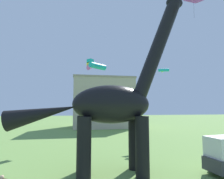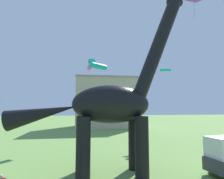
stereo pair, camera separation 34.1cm
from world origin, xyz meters
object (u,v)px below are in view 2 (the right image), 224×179
Objects in this scene: kite_high_left at (194,0)px; dinosaur_sculpture at (110,104)px; kite_near_low at (92,63)px; kite_apex at (142,118)px; kite_near_high at (165,70)px; kite_trailing at (97,67)px.

dinosaur_sculpture is at bearing 166.98° from kite_high_left.
dinosaur_sculpture is 18.93m from kite_near_low.
kite_near_high is (6.61, 6.24, 8.31)m from kite_apex.
kite_near_low is at bearing 91.19° from kite_trailing.
kite_near_low is at bearing 113.56° from kite_high_left.
kite_trailing is 10.41m from kite_near_low.
kite_high_left reaches higher than kite_near_high.
dinosaur_sculpture reaches higher than kite_near_high.
kite_near_low is 14.18m from kite_apex.
kite_apex is 15.71m from kite_high_left.
kite_apex is at bearing 44.51° from dinosaur_sculpture.
kite_apex is (6.55, 2.01, -6.73)m from kite_trailing.
kite_apex is 12.31m from kite_near_high.
kite_trailing is 15.61m from kite_near_high.
kite_near_high is at bearing 43.36° from kite_apex.
dinosaur_sculpture is 11.07m from kite_apex.
kite_high_left is (8.05, -8.92, 4.45)m from kite_trailing.
kite_near_high is at bearing -7.48° from kite_near_low.
kite_near_low reaches higher than kite_trailing.
dinosaur_sculpture is 12.03m from kite_high_left.
kite_trailing reaches higher than kite_apex.
dinosaur_sculpture is at bearing -86.94° from kite_near_low.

